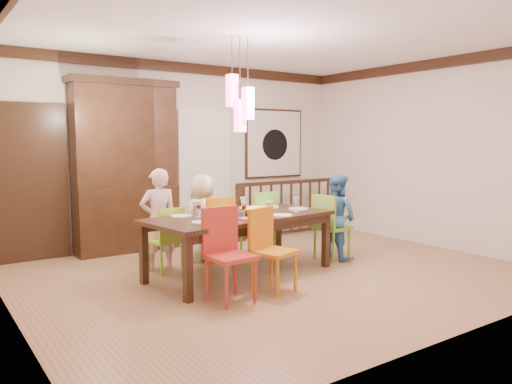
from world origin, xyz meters
TOP-DOWN VIEW (x-y plane):
  - floor at (0.00, 0.00)m, footprint 6.00×6.00m
  - ceiling at (0.00, 0.00)m, footprint 6.00×6.00m
  - wall_back at (0.00, 2.50)m, footprint 6.00×0.00m
  - wall_left at (-3.00, 0.00)m, footprint 0.00×5.00m
  - wall_right at (3.00, 0.00)m, footprint 0.00×5.00m
  - crown_molding at (0.00, 0.00)m, footprint 6.00×5.00m
  - panel_door at (-2.40, 2.45)m, footprint 1.04×0.07m
  - white_doorway at (0.35, 2.46)m, footprint 0.97×0.05m
  - painting at (1.80, 2.46)m, footprint 1.25×0.06m
  - pendant_cluster at (-0.42, 0.18)m, footprint 0.27×0.21m
  - dining_table at (-0.42, 0.18)m, footprint 2.44×1.34m
  - chair_far_left at (-1.12, 0.85)m, footprint 0.43×0.43m
  - chair_far_mid at (-0.37, 0.88)m, footprint 0.45×0.45m
  - chair_far_right at (0.32, 0.86)m, footprint 0.44×0.44m
  - chair_near_left at (-1.06, -0.62)m, footprint 0.46×0.46m
  - chair_near_mid at (-0.49, -0.61)m, footprint 0.52×0.52m
  - chair_end_right at (1.08, 0.14)m, footprint 0.46×0.46m
  - china_hutch at (-1.08, 2.30)m, footprint 1.62×0.46m
  - balustrade at (1.80, 1.95)m, footprint 2.29×0.12m
  - person_far_left at (-1.14, 0.99)m, footprint 0.52×0.39m
  - person_far_mid at (-0.45, 1.09)m, footprint 0.65×0.49m
  - person_end_right at (1.18, 0.15)m, footprint 0.48×0.60m
  - serving_bowl at (-0.25, 0.14)m, footprint 0.43×0.43m
  - small_bowl at (-0.68, 0.18)m, footprint 0.20×0.20m
  - cup_left at (-0.96, 0.11)m, footprint 0.15×0.15m
  - cup_right at (0.19, 0.41)m, footprint 0.14×0.14m
  - plate_far_left at (-1.07, 0.47)m, footprint 0.26×0.26m
  - plate_far_mid at (-0.39, 0.51)m, footprint 0.26×0.26m
  - plate_far_right at (0.28, 0.53)m, footprint 0.26×0.26m
  - plate_near_left at (-1.08, -0.08)m, footprint 0.26×0.26m
  - plate_near_mid at (-0.05, -0.17)m, footprint 0.26×0.26m
  - plate_end_right at (0.48, 0.15)m, footprint 0.26×0.26m
  - wine_glass_a at (-0.92, 0.31)m, footprint 0.08×0.08m
  - wine_glass_b at (-0.25, 0.39)m, footprint 0.08×0.08m
  - wine_glass_c at (-0.51, -0.04)m, footprint 0.08×0.08m
  - wine_glass_d at (0.31, -0.01)m, footprint 0.08×0.08m
  - napkin at (-0.54, -0.16)m, footprint 0.18×0.14m

SIDE VIEW (x-z plane):
  - floor at x=0.00m, z-range 0.00..0.00m
  - chair_far_left at x=-1.12m, z-range 0.06..0.89m
  - balustrade at x=1.80m, z-range 0.02..0.98m
  - chair_far_mid at x=-0.37m, z-range 0.07..0.98m
  - chair_near_mid at x=-0.49m, z-range 0.07..0.99m
  - chair_end_right at x=1.08m, z-range 0.07..0.99m
  - chair_far_right at x=0.32m, z-range 0.07..1.01m
  - chair_near_left at x=-1.06m, z-range 0.07..1.04m
  - person_far_mid at x=-0.45m, z-range 0.00..1.20m
  - person_end_right at x=1.18m, z-range 0.00..1.20m
  - person_far_left at x=-1.14m, z-range 0.00..1.31m
  - dining_table at x=-0.42m, z-range 0.30..1.05m
  - plate_far_left at x=-1.07m, z-range 0.75..0.76m
  - plate_far_mid at x=-0.39m, z-range 0.75..0.76m
  - plate_far_right at x=0.28m, z-range 0.75..0.76m
  - plate_near_left at x=-1.08m, z-range 0.75..0.76m
  - plate_near_mid at x=-0.05m, z-range 0.75..0.76m
  - plate_end_right at x=0.48m, z-range 0.75..0.76m
  - napkin at x=-0.54m, z-range 0.75..0.76m
  - small_bowl at x=-0.68m, z-range 0.75..0.81m
  - serving_bowl at x=-0.25m, z-range 0.75..0.83m
  - cup_left at x=-0.96m, z-range 0.75..0.84m
  - cup_right at x=0.19m, z-range 0.75..0.85m
  - wine_glass_a at x=-0.92m, z-range 0.75..0.94m
  - wine_glass_b at x=-0.25m, z-range 0.75..0.94m
  - wine_glass_c at x=-0.51m, z-range 0.75..0.94m
  - wine_glass_d at x=0.31m, z-range 0.75..0.94m
  - panel_door at x=-2.40m, z-range -0.07..2.17m
  - white_doorway at x=0.35m, z-range -0.06..2.16m
  - china_hutch at x=-1.08m, z-range 0.00..2.56m
  - wall_back at x=0.00m, z-range -1.55..4.45m
  - wall_left at x=-3.00m, z-range -1.05..3.95m
  - wall_right at x=3.00m, z-range -1.05..3.95m
  - painting at x=1.80m, z-range 0.97..2.22m
  - pendant_cluster at x=-0.42m, z-range 1.54..2.68m
  - crown_molding at x=0.00m, z-range 2.74..2.90m
  - ceiling at x=0.00m, z-range 2.90..2.90m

